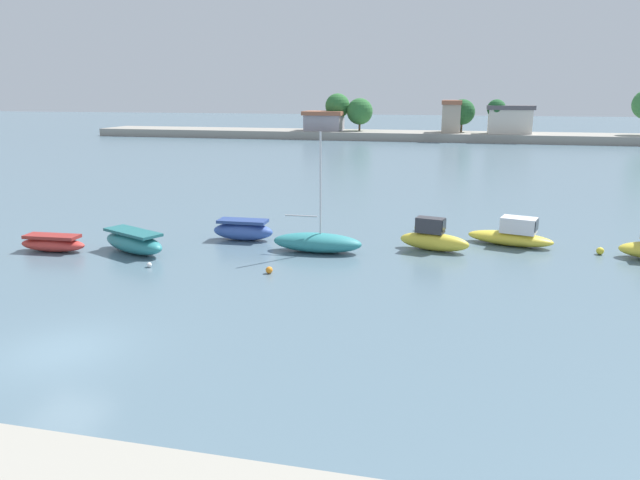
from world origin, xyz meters
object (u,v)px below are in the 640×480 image
mooring_buoy_3 (269,270)px  mooring_buoy_0 (149,265)px  moored_boat_4 (317,242)px  moored_boat_6 (512,235)px  mooring_buoy_2 (600,251)px  moored_boat_2 (134,242)px  moored_boat_3 (243,230)px  moored_boat_1 (53,243)px  moored_boat_5 (433,239)px  mooring_buoy_4 (417,228)px

mooring_buoy_3 → mooring_buoy_0: bearing=-176.3°
moored_boat_4 → mooring_buoy_3: 4.45m
moored_boat_6 → mooring_buoy_3: (-11.46, -8.07, -0.42)m
mooring_buoy_2 → moored_boat_4: bearing=-168.8°
moored_boat_6 → moored_boat_4: bearing=-144.0°
moored_boat_2 → moored_boat_3: size_ratio=1.31×
mooring_buoy_2 → mooring_buoy_3: bearing=-155.7°
moored_boat_6 → mooring_buoy_3: bearing=-129.5°
moored_boat_2 → moored_boat_1: bearing=-145.3°
moored_boat_3 → mooring_buoy_3: moored_boat_3 is taller
moored_boat_3 → mooring_buoy_0: bearing=-113.9°
moored_boat_5 → mooring_buoy_0: moored_boat_5 is taller
moored_boat_3 → mooring_buoy_2: 19.31m
moored_boat_2 → mooring_buoy_3: (8.10, -1.88, -0.40)m
mooring_buoy_3 → moored_boat_5: bearing=39.5°
moored_boat_3 → mooring_buoy_2: bearing=2.2°
moored_boat_1 → moored_boat_4: (13.74, 3.11, 0.11)m
moored_boat_4 → mooring_buoy_0: moored_boat_4 is taller
mooring_buoy_0 → mooring_buoy_4: bearing=41.8°
mooring_buoy_0 → mooring_buoy_2: 23.05m
mooring_buoy_0 → moored_boat_6: bearing=25.9°
moored_boat_3 → moored_boat_4: bearing=-19.9°
moored_boat_2 → moored_boat_5: size_ratio=1.19×
mooring_buoy_0 → mooring_buoy_3: 5.99m
moored_boat_6 → mooring_buoy_0: (-17.44, -8.46, -0.47)m
moored_boat_2 → moored_boat_3: 6.08m
moored_boat_2 → mooring_buoy_3: 8.33m
mooring_buoy_2 → moored_boat_6: bearing=167.8°
moored_boat_6 → mooring_buoy_0: moored_boat_6 is taller
moored_boat_5 → mooring_buoy_4: size_ratio=11.16×
mooring_buoy_2 → moored_boat_1: bearing=-168.0°
moored_boat_3 → moored_boat_4: moored_boat_4 is taller
moored_boat_1 → moored_boat_5: bearing=10.5°
mooring_buoy_4 → moored_boat_3: bearing=-154.3°
moored_boat_1 → moored_boat_2: size_ratio=0.80×
moored_boat_6 → mooring_buoy_4: bearing=171.8°
moored_boat_4 → mooring_buoy_2: moored_boat_4 is taller
moored_boat_4 → moored_boat_2: bearing=-166.5°
moored_boat_4 → moored_boat_6: 10.86m
moored_boat_6 → mooring_buoy_2: 4.47m
moored_boat_1 → moored_boat_6: (23.91, 6.93, 0.17)m
mooring_buoy_0 → moored_boat_3: bearing=67.8°
moored_boat_6 → mooring_buoy_3: size_ratio=14.59×
moored_boat_3 → mooring_buoy_2: size_ratio=9.17×
moored_boat_4 → mooring_buoy_4: (4.81, 6.16, -0.35)m
moored_boat_3 → moored_boat_4: (4.74, -1.56, -0.04)m
mooring_buoy_3 → moored_boat_1: bearing=174.8°
moored_boat_4 → moored_boat_3: bearing=161.2°
moored_boat_3 → mooring_buoy_3: size_ratio=10.68×
mooring_buoy_3 → mooring_buoy_4: 12.06m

